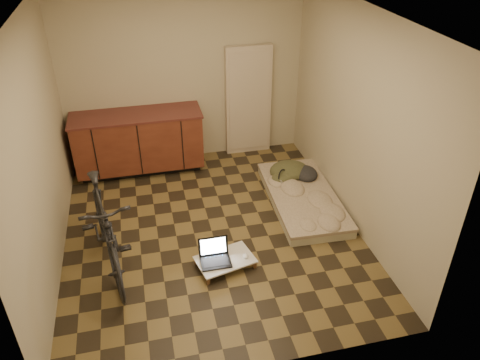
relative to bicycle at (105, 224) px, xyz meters
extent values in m
cube|color=brown|center=(1.20, 0.35, -0.57)|extent=(3.50, 4.00, 0.00)
cube|color=silver|center=(1.20, 0.35, 2.03)|extent=(3.50, 4.00, 0.00)
cube|color=#B7AB8D|center=(1.20, 2.35, 0.73)|extent=(3.50, 0.00, 2.60)
cube|color=#B7AB8D|center=(1.20, -1.65, 0.73)|extent=(3.50, 0.00, 2.60)
cube|color=#B7AB8D|center=(-0.55, 0.35, 0.73)|extent=(0.00, 4.00, 2.60)
cube|color=#B7AB8D|center=(2.95, 0.35, 0.73)|extent=(0.00, 4.00, 2.60)
cube|color=black|center=(0.45, 2.09, -0.52)|extent=(1.70, 0.48, 0.10)
cube|color=#522117|center=(0.45, 2.05, -0.08)|extent=(1.80, 0.60, 0.78)
cube|color=#54231F|center=(0.45, 2.05, 0.32)|extent=(1.84, 0.62, 0.03)
cube|color=beige|center=(2.15, 2.29, 0.28)|extent=(0.70, 0.10, 1.70)
imported|color=black|center=(0.00, 0.00, 0.00)|extent=(0.82, 1.83, 1.14)
cube|color=#B9B294|center=(2.50, 0.68, -0.52)|extent=(0.90, 1.77, 0.11)
cube|color=#C1AD94|center=(2.50, 0.68, -0.44)|extent=(0.92, 1.79, 0.04)
cube|color=brown|center=(1.00, -0.54, -0.53)|extent=(0.04, 0.04, 0.09)
cube|color=brown|center=(0.92, -0.21, -0.53)|extent=(0.04, 0.04, 0.09)
cube|color=brown|center=(1.55, -0.41, -0.53)|extent=(0.04, 0.04, 0.09)
cube|color=brown|center=(1.47, -0.08, -0.53)|extent=(0.04, 0.04, 0.09)
cube|color=silver|center=(1.23, -0.31, -0.48)|extent=(0.70, 0.54, 0.02)
cube|color=black|center=(1.12, -0.35, -0.46)|extent=(0.33, 0.24, 0.02)
cube|color=black|center=(1.12, -0.20, -0.35)|extent=(0.33, 0.07, 0.21)
cube|color=white|center=(1.12, -0.20, -0.35)|extent=(0.28, 0.05, 0.17)
ellipsoid|color=white|center=(1.47, -0.33, -0.45)|extent=(0.07, 0.10, 0.03)
camera|label=1|loc=(0.49, -4.18, 3.03)|focal=35.00mm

